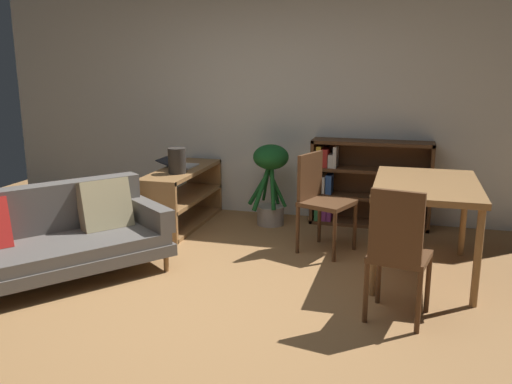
{
  "coord_description": "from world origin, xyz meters",
  "views": [
    {
      "loc": [
        1.48,
        -3.4,
        1.75
      ],
      "look_at": [
        0.36,
        0.62,
        0.75
      ],
      "focal_mm": 38.23,
      "sensor_mm": 36.0,
      "label": 1
    }
  ],
  "objects_px": {
    "potted_floor_plant": "(271,176)",
    "bookshelf": "(363,183)",
    "open_laptop": "(179,164)",
    "dining_table": "(426,192)",
    "dining_chair_far": "(398,249)",
    "desk_speaker": "(177,161)",
    "media_console": "(183,197)",
    "dining_chair_near": "(320,196)",
    "fabric_couch": "(52,236)"
  },
  "relations": [
    {
      "from": "potted_floor_plant",
      "to": "open_laptop",
      "type": "bearing_deg",
      "value": -171.87
    },
    {
      "from": "media_console",
      "to": "dining_chair_far",
      "type": "distance_m",
      "value": 2.91
    },
    {
      "from": "desk_speaker",
      "to": "bookshelf",
      "type": "bearing_deg",
      "value": 23.8
    },
    {
      "from": "dining_chair_far",
      "to": "bookshelf",
      "type": "relative_size",
      "value": 0.74
    },
    {
      "from": "fabric_couch",
      "to": "media_console",
      "type": "relative_size",
      "value": 1.43
    },
    {
      "from": "fabric_couch",
      "to": "dining_table",
      "type": "distance_m",
      "value": 3.1
    },
    {
      "from": "dining_table",
      "to": "dining_chair_near",
      "type": "height_order",
      "value": "dining_chair_near"
    },
    {
      "from": "open_laptop",
      "to": "media_console",
      "type": "bearing_deg",
      "value": -56.52
    },
    {
      "from": "dining_table",
      "to": "media_console",
      "type": "bearing_deg",
      "value": 162.74
    },
    {
      "from": "fabric_couch",
      "to": "desk_speaker",
      "type": "xyz_separation_m",
      "value": [
        0.48,
        1.46,
        0.39
      ]
    },
    {
      "from": "fabric_couch",
      "to": "dining_table",
      "type": "relative_size",
      "value": 1.53
    },
    {
      "from": "media_console",
      "to": "potted_floor_plant",
      "type": "bearing_deg",
      "value": 16.07
    },
    {
      "from": "dining_chair_far",
      "to": "bookshelf",
      "type": "height_order",
      "value": "dining_chair_far"
    },
    {
      "from": "dining_table",
      "to": "dining_chair_near",
      "type": "bearing_deg",
      "value": 159.08
    },
    {
      "from": "fabric_couch",
      "to": "potted_floor_plant",
      "type": "relative_size",
      "value": 2.15
    },
    {
      "from": "fabric_couch",
      "to": "dining_table",
      "type": "height_order",
      "value": "dining_table"
    },
    {
      "from": "media_console",
      "to": "desk_speaker",
      "type": "bearing_deg",
      "value": -77.53
    },
    {
      "from": "open_laptop",
      "to": "dining_chair_near",
      "type": "relative_size",
      "value": 0.44
    },
    {
      "from": "dining_chair_near",
      "to": "bookshelf",
      "type": "distance_m",
      "value": 1.05
    },
    {
      "from": "dining_table",
      "to": "dining_chair_far",
      "type": "distance_m",
      "value": 1.01
    },
    {
      "from": "media_console",
      "to": "dining_chair_near",
      "type": "relative_size",
      "value": 1.45
    },
    {
      "from": "dining_chair_near",
      "to": "open_laptop",
      "type": "bearing_deg",
      "value": 161.77
    },
    {
      "from": "potted_floor_plant",
      "to": "dining_chair_far",
      "type": "xyz_separation_m",
      "value": [
        1.39,
        -2.02,
        -0.02
      ]
    },
    {
      "from": "media_console",
      "to": "dining_chair_near",
      "type": "bearing_deg",
      "value": -15.04
    },
    {
      "from": "desk_speaker",
      "to": "dining_chair_far",
      "type": "distance_m",
      "value": 2.73
    },
    {
      "from": "open_laptop",
      "to": "dining_chair_near",
      "type": "xyz_separation_m",
      "value": [
        1.66,
        -0.55,
        -0.12
      ]
    },
    {
      "from": "bookshelf",
      "to": "desk_speaker",
      "type": "bearing_deg",
      "value": -156.2
    },
    {
      "from": "open_laptop",
      "to": "dining_chair_near",
      "type": "height_order",
      "value": "dining_chair_near"
    },
    {
      "from": "open_laptop",
      "to": "desk_speaker",
      "type": "distance_m",
      "value": 0.4
    },
    {
      "from": "desk_speaker",
      "to": "dining_table",
      "type": "xyz_separation_m",
      "value": [
        2.45,
        -0.54,
        -0.05
      ]
    },
    {
      "from": "fabric_couch",
      "to": "potted_floor_plant",
      "type": "distance_m",
      "value": 2.39
    },
    {
      "from": "dining_chair_near",
      "to": "desk_speaker",
      "type": "bearing_deg",
      "value": 172.9
    },
    {
      "from": "media_console",
      "to": "dining_table",
      "type": "xyz_separation_m",
      "value": [
        2.5,
        -0.78,
        0.39
      ]
    },
    {
      "from": "media_console",
      "to": "desk_speaker",
      "type": "relative_size",
      "value": 5.09
    },
    {
      "from": "potted_floor_plant",
      "to": "dining_chair_near",
      "type": "height_order",
      "value": "dining_chair_near"
    },
    {
      "from": "open_laptop",
      "to": "bookshelf",
      "type": "relative_size",
      "value": 0.32
    },
    {
      "from": "fabric_couch",
      "to": "desk_speaker",
      "type": "distance_m",
      "value": 1.59
    },
    {
      "from": "open_laptop",
      "to": "dining_table",
      "type": "height_order",
      "value": "dining_table"
    },
    {
      "from": "desk_speaker",
      "to": "dining_table",
      "type": "distance_m",
      "value": 2.51
    },
    {
      "from": "media_console",
      "to": "bookshelf",
      "type": "xyz_separation_m",
      "value": [
        1.89,
        0.58,
        0.15
      ]
    },
    {
      "from": "dining_chair_far",
      "to": "bookshelf",
      "type": "distance_m",
      "value": 2.37
    },
    {
      "from": "desk_speaker",
      "to": "bookshelf",
      "type": "distance_m",
      "value": 2.03
    },
    {
      "from": "desk_speaker",
      "to": "potted_floor_plant",
      "type": "relative_size",
      "value": 0.3
    },
    {
      "from": "open_laptop",
      "to": "potted_floor_plant",
      "type": "height_order",
      "value": "potted_floor_plant"
    },
    {
      "from": "fabric_couch",
      "to": "potted_floor_plant",
      "type": "xyz_separation_m",
      "value": [
        1.35,
        1.96,
        0.18
      ]
    },
    {
      "from": "dining_table",
      "to": "bookshelf",
      "type": "distance_m",
      "value": 1.51
    },
    {
      "from": "fabric_couch",
      "to": "dining_chair_far",
      "type": "height_order",
      "value": "dining_chair_far"
    },
    {
      "from": "desk_speaker",
      "to": "bookshelf",
      "type": "relative_size",
      "value": 0.21
    },
    {
      "from": "fabric_couch",
      "to": "dining_chair_near",
      "type": "relative_size",
      "value": 2.06
    },
    {
      "from": "potted_floor_plant",
      "to": "bookshelf",
      "type": "height_order",
      "value": "bookshelf"
    }
  ]
}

